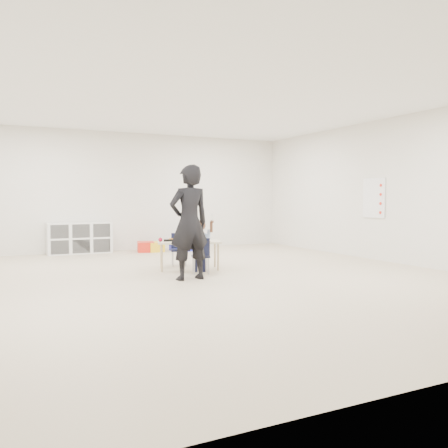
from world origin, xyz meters
name	(u,v)px	position (x,y,z in m)	size (l,w,h in m)	color
room	(206,188)	(0.00, 0.00, 1.40)	(9.00, 9.02, 2.80)	beige
table	(189,255)	(0.12, 1.00, 0.25)	(1.20, 0.84, 0.50)	beige
chair_near	(201,256)	(0.12, 0.49, 0.30)	(0.29, 0.27, 0.60)	black
chair_far	(179,250)	(0.13, 1.51, 0.30)	(0.29, 0.27, 0.60)	black
child	(201,245)	(0.12, 0.49, 0.47)	(0.40, 0.40, 0.94)	#B7D5F8
lunch_tray_near	(197,240)	(0.26, 0.98, 0.51)	(0.22, 0.16, 0.03)	black
lunch_tray_far	(170,240)	(-0.17, 1.15, 0.51)	(0.22, 0.16, 0.03)	black
milk_carton	(191,239)	(0.11, 0.86, 0.55)	(0.07, 0.07, 0.10)	white
bread_roll	(207,239)	(0.38, 0.81, 0.53)	(0.09, 0.09, 0.07)	#B18448
apple_near	(183,239)	(0.05, 1.11, 0.53)	(0.07, 0.07, 0.07)	maroon
apple_far	(160,240)	(-0.37, 1.10, 0.53)	(0.07, 0.07, 0.07)	maroon
cubby_shelf	(80,238)	(-1.20, 4.28, 0.35)	(1.40, 0.40, 0.70)	white
rules_poster	(374,198)	(3.98, 0.60, 1.25)	(0.02, 0.60, 0.80)	white
adult	(189,223)	(-0.26, 0.03, 0.88)	(0.64, 0.42, 1.75)	black
bin_red	(146,247)	(0.24, 3.98, 0.12)	(0.37, 0.48, 0.23)	red
bin_yellow	(154,247)	(0.43, 3.94, 0.11)	(0.35, 0.45, 0.22)	yellow
bin_blue	(181,246)	(1.05, 3.80, 0.12)	(0.39, 0.50, 0.25)	#1A24C9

